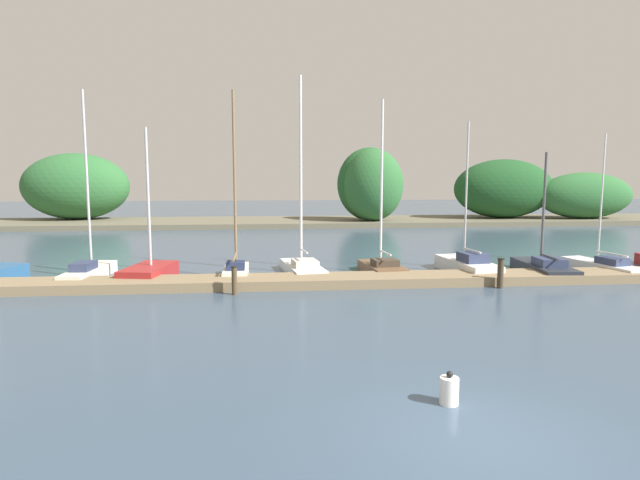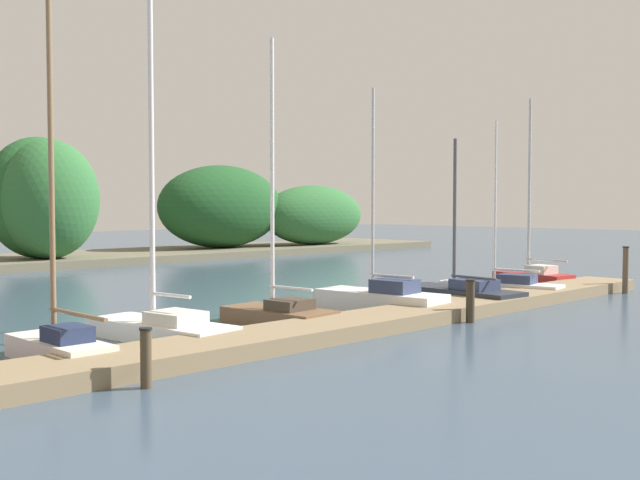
{
  "view_description": "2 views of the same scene",
  "coord_description": "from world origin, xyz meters",
  "px_view_note": "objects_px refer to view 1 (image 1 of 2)",
  "views": [
    {
      "loc": [
        -3.27,
        -7.48,
        4.08
      ],
      "look_at": [
        -1.26,
        13.32,
        1.53
      ],
      "focal_mm": 29.84,
      "sensor_mm": 36.0,
      "label": 1
    },
    {
      "loc": [
        -10.94,
        0.02,
        2.98
      ],
      "look_at": [
        2.93,
        14.06,
        2.07
      ],
      "focal_mm": 41.92,
      "sensor_mm": 36.0,
      "label": 2
    }
  ],
  "objects_px": {
    "sailboat_5": "(381,265)",
    "channel_buoy_0": "(449,390)",
    "sailboat_3": "(236,267)",
    "sailboat_8": "(601,265)",
    "sailboat_4": "(302,264)",
    "sailboat_2": "(150,271)",
    "mooring_piling_1": "(234,280)",
    "mooring_piling_2": "(500,273)",
    "sailboat_7": "(543,267)",
    "sailboat_1": "(90,269)",
    "sailboat_6": "(466,264)"
  },
  "relations": [
    {
      "from": "sailboat_3",
      "to": "sailboat_8",
      "type": "bearing_deg",
      "value": -91.42
    },
    {
      "from": "sailboat_6",
      "to": "sailboat_1",
      "type": "bearing_deg",
      "value": 82.64
    },
    {
      "from": "sailboat_5",
      "to": "channel_buoy_0",
      "type": "xyz_separation_m",
      "value": [
        -1.47,
        -12.69,
        -0.11
      ]
    },
    {
      "from": "sailboat_7",
      "to": "mooring_piling_2",
      "type": "bearing_deg",
      "value": 133.71
    },
    {
      "from": "sailboat_8",
      "to": "mooring_piling_2",
      "type": "bearing_deg",
      "value": 104.61
    },
    {
      "from": "sailboat_8",
      "to": "channel_buoy_0",
      "type": "distance_m",
      "value": 16.12
    },
    {
      "from": "sailboat_1",
      "to": "sailboat_5",
      "type": "distance_m",
      "value": 11.73
    },
    {
      "from": "sailboat_3",
      "to": "channel_buoy_0",
      "type": "distance_m",
      "value": 13.01
    },
    {
      "from": "sailboat_3",
      "to": "sailboat_6",
      "type": "distance_m",
      "value": 9.52
    },
    {
      "from": "sailboat_7",
      "to": "sailboat_8",
      "type": "bearing_deg",
      "value": -80.37
    },
    {
      "from": "sailboat_4",
      "to": "sailboat_5",
      "type": "distance_m",
      "value": 3.32
    },
    {
      "from": "channel_buoy_0",
      "to": "sailboat_4",
      "type": "bearing_deg",
      "value": 98.1
    },
    {
      "from": "sailboat_1",
      "to": "channel_buoy_0",
      "type": "relative_size",
      "value": 12.04
    },
    {
      "from": "sailboat_4",
      "to": "sailboat_8",
      "type": "distance_m",
      "value": 12.61
    },
    {
      "from": "mooring_piling_2",
      "to": "sailboat_7",
      "type": "bearing_deg",
      "value": 39.27
    },
    {
      "from": "sailboat_4",
      "to": "mooring_piling_1",
      "type": "distance_m",
      "value": 4.46
    },
    {
      "from": "mooring_piling_2",
      "to": "sailboat_3",
      "type": "bearing_deg",
      "value": 163.98
    },
    {
      "from": "sailboat_1",
      "to": "channel_buoy_0",
      "type": "xyz_separation_m",
      "value": [
        10.26,
        -12.62,
        -0.14
      ]
    },
    {
      "from": "sailboat_1",
      "to": "sailboat_2",
      "type": "relative_size",
      "value": 1.25
    },
    {
      "from": "sailboat_8",
      "to": "mooring_piling_2",
      "type": "height_order",
      "value": "sailboat_8"
    },
    {
      "from": "mooring_piling_1",
      "to": "sailboat_8",
      "type": "bearing_deg",
      "value": 10.38
    },
    {
      "from": "sailboat_8",
      "to": "mooring_piling_1",
      "type": "distance_m",
      "value": 15.38
    },
    {
      "from": "sailboat_6",
      "to": "channel_buoy_0",
      "type": "height_order",
      "value": "sailboat_6"
    },
    {
      "from": "sailboat_1",
      "to": "sailboat_8",
      "type": "xyz_separation_m",
      "value": [
        21.0,
        -0.6,
        -0.1
      ]
    },
    {
      "from": "mooring_piling_2",
      "to": "channel_buoy_0",
      "type": "relative_size",
      "value": 1.81
    },
    {
      "from": "sailboat_5",
      "to": "channel_buoy_0",
      "type": "height_order",
      "value": "sailboat_5"
    },
    {
      "from": "sailboat_7",
      "to": "mooring_piling_1",
      "type": "bearing_deg",
      "value": 105.92
    },
    {
      "from": "sailboat_5",
      "to": "sailboat_7",
      "type": "bearing_deg",
      "value": -104.12
    },
    {
      "from": "sailboat_1",
      "to": "sailboat_7",
      "type": "bearing_deg",
      "value": -88.94
    },
    {
      "from": "sailboat_2",
      "to": "channel_buoy_0",
      "type": "bearing_deg",
      "value": -136.55
    },
    {
      "from": "sailboat_1",
      "to": "mooring_piling_2",
      "type": "distance_m",
      "value": 15.76
    },
    {
      "from": "sailboat_8",
      "to": "mooring_piling_1",
      "type": "bearing_deg",
      "value": 90.02
    },
    {
      "from": "sailboat_5",
      "to": "mooring_piling_1",
      "type": "relative_size",
      "value": 7.18
    },
    {
      "from": "sailboat_7",
      "to": "mooring_piling_2",
      "type": "height_order",
      "value": "sailboat_7"
    },
    {
      "from": "sailboat_3",
      "to": "channel_buoy_0",
      "type": "height_order",
      "value": "sailboat_3"
    },
    {
      "from": "sailboat_2",
      "to": "channel_buoy_0",
      "type": "relative_size",
      "value": 9.66
    },
    {
      "from": "sailboat_8",
      "to": "mooring_piling_1",
      "type": "relative_size",
      "value": 5.82
    },
    {
      "from": "sailboat_1",
      "to": "sailboat_3",
      "type": "bearing_deg",
      "value": -90.49
    },
    {
      "from": "mooring_piling_2",
      "to": "sailboat_2",
      "type": "bearing_deg",
      "value": 168.07
    },
    {
      "from": "sailboat_8",
      "to": "mooring_piling_1",
      "type": "xyz_separation_m",
      "value": [
        -15.13,
        -2.77,
        0.2
      ]
    },
    {
      "from": "sailboat_3",
      "to": "sailboat_2",
      "type": "bearing_deg",
      "value": 89.76
    },
    {
      "from": "sailboat_2",
      "to": "sailboat_3",
      "type": "xyz_separation_m",
      "value": [
        3.33,
        0.03,
        0.09
      ]
    },
    {
      "from": "sailboat_8",
      "to": "channel_buoy_0",
      "type": "bearing_deg",
      "value": 127.85
    },
    {
      "from": "sailboat_8",
      "to": "sailboat_4",
      "type": "bearing_deg",
      "value": 75.63
    },
    {
      "from": "sailboat_5",
      "to": "sailboat_2",
      "type": "bearing_deg",
      "value": 87.07
    },
    {
      "from": "sailboat_1",
      "to": "sailboat_2",
      "type": "height_order",
      "value": "sailboat_1"
    },
    {
      "from": "sailboat_1",
      "to": "sailboat_2",
      "type": "xyz_separation_m",
      "value": [
        2.42,
        -0.45,
        -0.04
      ]
    },
    {
      "from": "mooring_piling_1",
      "to": "channel_buoy_0",
      "type": "height_order",
      "value": "mooring_piling_1"
    },
    {
      "from": "sailboat_1",
      "to": "sailboat_4",
      "type": "height_order",
      "value": "sailboat_4"
    },
    {
      "from": "sailboat_7",
      "to": "channel_buoy_0",
      "type": "bearing_deg",
      "value": 150.1
    }
  ]
}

